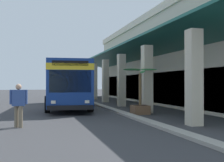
{
  "coord_description": "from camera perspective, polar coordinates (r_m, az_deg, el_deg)",
  "views": [
    {
      "loc": [
        21.31,
        -1.19,
        1.73
      ],
      "look_at": [
        2.67,
        3.94,
        1.91
      ],
      "focal_mm": 44.57,
      "sensor_mm": 36.0,
      "label": 1
    }
  ],
  "objects": [
    {
      "name": "ground",
      "position": [
        23.27,
        7.93,
        -4.79
      ],
      "size": [
        120.0,
        120.0,
        0.0
      ],
      "primitive_type": "plane",
      "color": "#38383A"
    },
    {
      "name": "plaza_building",
      "position": [
        26.94,
        16.98,
        4.13
      ],
      "size": [
        30.37,
        13.82,
        7.81
      ],
      "color": "beige",
      "rests_on": "ground"
    },
    {
      "name": "pedestrian",
      "position": [
        11.55,
        -18.62,
        -4.28
      ],
      "size": [
        0.34,
        0.68,
        1.72
      ],
      "color": "#726651",
      "rests_on": "ground"
    },
    {
      "name": "curb_strip",
      "position": [
        23.22,
        -3.54,
        -4.65
      ],
      "size": [
        36.09,
        0.5,
        0.12
      ],
      "primitive_type": "cube",
      "color": "#9E998E",
      "rests_on": "ground"
    },
    {
      "name": "potted_palm",
      "position": [
        15.84,
        5.8,
        -4.6
      ],
      "size": [
        1.75,
        1.9,
        2.6
      ],
      "color": "brown",
      "rests_on": "ground"
    },
    {
      "name": "transit_bus",
      "position": [
        20.55,
        -9.18,
        -0.18
      ],
      "size": [
        11.37,
        3.42,
        3.34
      ],
      "color": "navy",
      "rests_on": "ground"
    }
  ]
}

